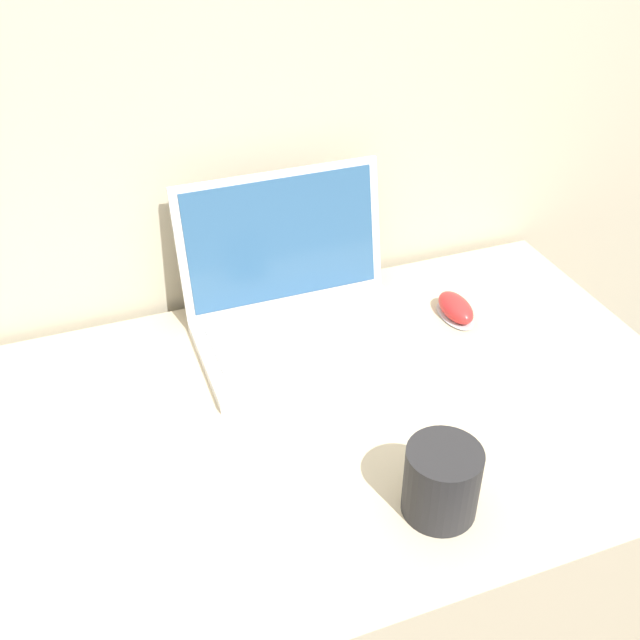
{
  "coord_description": "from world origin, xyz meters",
  "views": [
    {
      "loc": [
        -0.26,
        -0.44,
        1.54
      ],
      "look_at": [
        0.09,
        0.48,
        0.83
      ],
      "focal_mm": 42.0,
      "sensor_mm": 36.0,
      "label": 1
    }
  ],
  "objects_px": {
    "computer_mouse": "(456,309)",
    "external_keyboard": "(11,419)",
    "laptop": "(299,302)",
    "drink_cup": "(442,480)"
  },
  "relations": [
    {
      "from": "drink_cup",
      "to": "computer_mouse",
      "type": "height_order",
      "value": "drink_cup"
    },
    {
      "from": "laptop",
      "to": "drink_cup",
      "type": "height_order",
      "value": "laptop"
    },
    {
      "from": "computer_mouse",
      "to": "external_keyboard",
      "type": "bearing_deg",
      "value": -178.89
    },
    {
      "from": "external_keyboard",
      "to": "drink_cup",
      "type": "bearing_deg",
      "value": -35.22
    },
    {
      "from": "laptop",
      "to": "drink_cup",
      "type": "relative_size",
      "value": 3.56
    },
    {
      "from": "laptop",
      "to": "external_keyboard",
      "type": "height_order",
      "value": "laptop"
    },
    {
      "from": "laptop",
      "to": "external_keyboard",
      "type": "bearing_deg",
      "value": -171.02
    },
    {
      "from": "laptop",
      "to": "drink_cup",
      "type": "bearing_deg",
      "value": -84.87
    },
    {
      "from": "laptop",
      "to": "external_keyboard",
      "type": "distance_m",
      "value": 0.5
    },
    {
      "from": "drink_cup",
      "to": "computer_mouse",
      "type": "relative_size",
      "value": 1.04
    }
  ]
}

